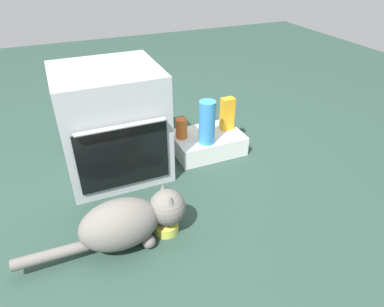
# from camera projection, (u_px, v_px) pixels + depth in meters

# --- Properties ---
(ground) EXTENTS (8.00, 8.00, 0.00)m
(ground) POSITION_uv_depth(u_px,v_px,m) (126.00, 207.00, 1.97)
(ground) COLOR #284238
(oven) EXTENTS (0.61, 0.61, 0.69)m
(oven) POSITION_uv_depth(u_px,v_px,m) (112.00, 123.00, 2.11)
(oven) COLOR #B7BABF
(oven) RESTS_ON ground
(pantry_cabinet) EXTENTS (0.49, 0.34, 0.14)m
(pantry_cabinet) POSITION_uv_depth(u_px,v_px,m) (207.00, 142.00, 2.45)
(pantry_cabinet) COLOR white
(pantry_cabinet) RESTS_ON ground
(food_bowl) EXTENTS (0.13, 0.13, 0.08)m
(food_bowl) POSITION_uv_depth(u_px,v_px,m) (166.00, 226.00, 1.79)
(food_bowl) COLOR #D1D14C
(food_bowl) RESTS_ON ground
(cat) EXTENTS (0.84, 0.26, 0.27)m
(cat) POSITION_uv_depth(u_px,v_px,m) (129.00, 221.00, 1.67)
(cat) COLOR slate
(cat) RESTS_ON ground
(sauce_jar) EXTENTS (0.08, 0.08, 0.14)m
(sauce_jar) POSITION_uv_depth(u_px,v_px,m) (182.00, 128.00, 2.34)
(sauce_jar) COLOR #D16023
(sauce_jar) RESTS_ON pantry_cabinet
(juice_carton) EXTENTS (0.09, 0.06, 0.24)m
(juice_carton) POSITION_uv_depth(u_px,v_px,m) (227.00, 114.00, 2.42)
(juice_carton) COLOR orange
(juice_carton) RESTS_ON pantry_cabinet
(water_bottle) EXTENTS (0.11, 0.11, 0.30)m
(water_bottle) POSITION_uv_depth(u_px,v_px,m) (207.00, 123.00, 2.24)
(water_bottle) COLOR #388CD1
(water_bottle) RESTS_ON pantry_cabinet
(soda_can) EXTENTS (0.07, 0.07, 0.12)m
(soda_can) POSITION_uv_depth(u_px,v_px,m) (204.00, 119.00, 2.49)
(soda_can) COLOR green
(soda_can) RESTS_ON pantry_cabinet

